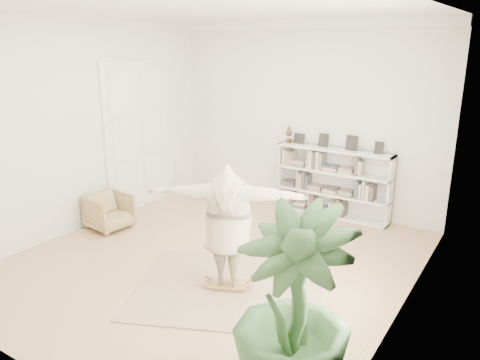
{
  "coord_description": "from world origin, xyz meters",
  "views": [
    {
      "loc": [
        3.86,
        -5.21,
        3.21
      ],
      "look_at": [
        0.22,
        0.4,
        1.22
      ],
      "focal_mm": 35.0,
      "sensor_mm": 36.0,
      "label": 1
    }
  ],
  "objects_px": {
    "rocker_board": "(228,284)",
    "person": "(228,223)",
    "houseplant": "(293,311)",
    "armchair": "(109,212)",
    "bookshelf": "(333,183)"
  },
  "relations": [
    {
      "from": "rocker_board",
      "to": "person",
      "type": "bearing_deg",
      "value": -24.23
    },
    {
      "from": "rocker_board",
      "to": "houseplant",
      "type": "bearing_deg",
      "value": -64.47
    },
    {
      "from": "armchair",
      "to": "rocker_board",
      "type": "relative_size",
      "value": 1.29
    },
    {
      "from": "rocker_board",
      "to": "bookshelf",
      "type": "bearing_deg",
      "value": 64.44
    },
    {
      "from": "rocker_board",
      "to": "person",
      "type": "relative_size",
      "value": 0.26
    },
    {
      "from": "armchair",
      "to": "houseplant",
      "type": "bearing_deg",
      "value": -107.15
    },
    {
      "from": "armchair",
      "to": "rocker_board",
      "type": "height_order",
      "value": "armchair"
    },
    {
      "from": "person",
      "to": "houseplant",
      "type": "height_order",
      "value": "houseplant"
    },
    {
      "from": "person",
      "to": "rocker_board",
      "type": "bearing_deg",
      "value": -24.23
    },
    {
      "from": "bookshelf",
      "to": "person",
      "type": "relative_size",
      "value": 1.08
    },
    {
      "from": "person",
      "to": "armchair",
      "type": "bearing_deg",
      "value": -35.85
    },
    {
      "from": "bookshelf",
      "to": "person",
      "type": "xyz_separation_m",
      "value": [
        -0.08,
        -3.39,
        0.31
      ]
    },
    {
      "from": "houseplant",
      "to": "bookshelf",
      "type": "bearing_deg",
      "value": 108.06
    },
    {
      "from": "bookshelf",
      "to": "person",
      "type": "height_order",
      "value": "person"
    },
    {
      "from": "person",
      "to": "houseplant",
      "type": "relative_size",
      "value": 1.08
    }
  ]
}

